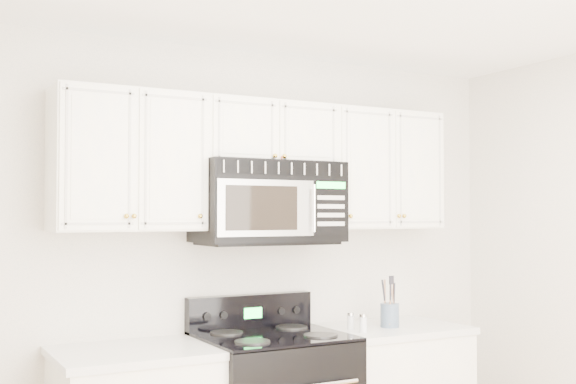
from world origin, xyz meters
TOP-DOWN VIEW (x-y plane):
  - room at (0.00, 0.00)m, footprint 3.51×3.51m
  - upper_cabinets at (0.00, 1.58)m, footprint 2.44×0.37m
  - microwave at (-0.00, 1.53)m, footprint 0.84×0.47m
  - utensil_crock at (0.76, 1.39)m, footprint 0.12×0.12m
  - shaker_salt at (0.50, 1.31)m, footprint 0.04×0.04m
  - shaker_pepper at (0.50, 1.43)m, footprint 0.04×0.04m

SIDE VIEW (x-z plane):
  - shaker_pepper at x=0.50m, z-range 0.92..1.02m
  - shaker_salt at x=0.50m, z-range 0.92..1.03m
  - utensil_crock at x=0.76m, z-range 0.85..1.16m
  - room at x=0.00m, z-range 0.00..2.60m
  - microwave at x=0.00m, z-range 1.45..1.92m
  - upper_cabinets at x=0.00m, z-range 1.56..2.31m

